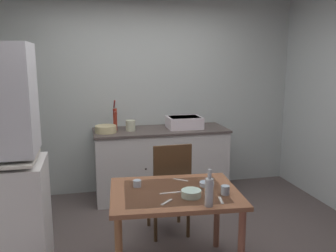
{
  "coord_description": "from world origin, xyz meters",
  "views": [
    {
      "loc": [
        -0.7,
        -2.93,
        1.8
      ],
      "look_at": [
        0.04,
        0.22,
        1.18
      ],
      "focal_mm": 37.65,
      "sensor_mm": 36.0,
      "label": 1
    }
  ],
  "objects_px": {
    "chair_far_side": "(170,188)",
    "dining_table": "(175,202)",
    "serving_bowl_wide": "(191,193)",
    "mixing_bowl_counter": "(106,129)",
    "glass_bottle": "(209,191)",
    "teacup_mint": "(137,183)",
    "hand_pump": "(115,117)",
    "sink_basin": "(184,122)"
  },
  "relations": [
    {
      "from": "teacup_mint",
      "to": "sink_basin",
      "type": "bearing_deg",
      "value": 61.08
    },
    {
      "from": "dining_table",
      "to": "glass_bottle",
      "type": "relative_size",
      "value": 3.97
    },
    {
      "from": "hand_pump",
      "to": "chair_far_side",
      "type": "relative_size",
      "value": 0.4
    },
    {
      "from": "hand_pump",
      "to": "glass_bottle",
      "type": "xyz_separation_m",
      "value": [
        0.5,
        -2.09,
        -0.23
      ]
    },
    {
      "from": "sink_basin",
      "to": "chair_far_side",
      "type": "bearing_deg",
      "value": -112.8
    },
    {
      "from": "dining_table",
      "to": "serving_bowl_wide",
      "type": "distance_m",
      "value": 0.22
    },
    {
      "from": "teacup_mint",
      "to": "serving_bowl_wide",
      "type": "bearing_deg",
      "value": -39.57
    },
    {
      "from": "chair_far_side",
      "to": "teacup_mint",
      "type": "distance_m",
      "value": 0.65
    },
    {
      "from": "glass_bottle",
      "to": "dining_table",
      "type": "bearing_deg",
      "value": 116.3
    },
    {
      "from": "dining_table",
      "to": "chair_far_side",
      "type": "xyz_separation_m",
      "value": [
        0.11,
        0.62,
        -0.12
      ]
    },
    {
      "from": "sink_basin",
      "to": "hand_pump",
      "type": "xyz_separation_m",
      "value": [
        -0.89,
        0.05,
        0.09
      ]
    },
    {
      "from": "mixing_bowl_counter",
      "to": "dining_table",
      "type": "relative_size",
      "value": 0.24
    },
    {
      "from": "chair_far_side",
      "to": "glass_bottle",
      "type": "height_order",
      "value": "glass_bottle"
    },
    {
      "from": "hand_pump",
      "to": "glass_bottle",
      "type": "bearing_deg",
      "value": -76.43
    },
    {
      "from": "hand_pump",
      "to": "mixing_bowl_counter",
      "type": "xyz_separation_m",
      "value": [
        -0.13,
        -0.1,
        -0.13
      ]
    },
    {
      "from": "teacup_mint",
      "to": "glass_bottle",
      "type": "distance_m",
      "value": 0.7
    },
    {
      "from": "chair_far_side",
      "to": "serving_bowl_wide",
      "type": "height_order",
      "value": "chair_far_side"
    },
    {
      "from": "hand_pump",
      "to": "dining_table",
      "type": "bearing_deg",
      "value": -79.2
    },
    {
      "from": "sink_basin",
      "to": "dining_table",
      "type": "distance_m",
      "value": 1.82
    },
    {
      "from": "serving_bowl_wide",
      "to": "teacup_mint",
      "type": "bearing_deg",
      "value": 140.43
    },
    {
      "from": "hand_pump",
      "to": "dining_table",
      "type": "xyz_separation_m",
      "value": [
        0.33,
        -1.74,
        -0.44
      ]
    },
    {
      "from": "sink_basin",
      "to": "teacup_mint",
      "type": "xyz_separation_m",
      "value": [
        -0.85,
        -1.53,
        -0.22
      ]
    },
    {
      "from": "chair_far_side",
      "to": "dining_table",
      "type": "bearing_deg",
      "value": -99.73
    },
    {
      "from": "mixing_bowl_counter",
      "to": "glass_bottle",
      "type": "relative_size",
      "value": 0.93
    },
    {
      "from": "hand_pump",
      "to": "mixing_bowl_counter",
      "type": "height_order",
      "value": "hand_pump"
    },
    {
      "from": "sink_basin",
      "to": "glass_bottle",
      "type": "xyz_separation_m",
      "value": [
        -0.39,
        -2.05,
        -0.14
      ]
    },
    {
      "from": "hand_pump",
      "to": "chair_far_side",
      "type": "xyz_separation_m",
      "value": [
        0.44,
        -1.12,
        -0.56
      ]
    },
    {
      "from": "dining_table",
      "to": "chair_far_side",
      "type": "bearing_deg",
      "value": 80.27
    },
    {
      "from": "mixing_bowl_counter",
      "to": "dining_table",
      "type": "height_order",
      "value": "mixing_bowl_counter"
    },
    {
      "from": "glass_bottle",
      "to": "teacup_mint",
      "type": "bearing_deg",
      "value": 131.63
    },
    {
      "from": "hand_pump",
      "to": "serving_bowl_wide",
      "type": "relative_size",
      "value": 2.47
    },
    {
      "from": "sink_basin",
      "to": "mixing_bowl_counter",
      "type": "distance_m",
      "value": 1.02
    },
    {
      "from": "dining_table",
      "to": "chair_far_side",
      "type": "relative_size",
      "value": 1.14
    },
    {
      "from": "mixing_bowl_counter",
      "to": "glass_bottle",
      "type": "xyz_separation_m",
      "value": [
        0.63,
        -2.0,
        -0.1
      ]
    },
    {
      "from": "serving_bowl_wide",
      "to": "chair_far_side",
      "type": "bearing_deg",
      "value": 89.25
    },
    {
      "from": "mixing_bowl_counter",
      "to": "serving_bowl_wide",
      "type": "xyz_separation_m",
      "value": [
        0.56,
        -1.8,
        -0.19
      ]
    },
    {
      "from": "chair_far_side",
      "to": "teacup_mint",
      "type": "relative_size",
      "value": 14.25
    },
    {
      "from": "dining_table",
      "to": "serving_bowl_wide",
      "type": "relative_size",
      "value": 7.07
    },
    {
      "from": "hand_pump",
      "to": "chair_far_side",
      "type": "distance_m",
      "value": 1.33
    },
    {
      "from": "sink_basin",
      "to": "chair_far_side",
      "type": "height_order",
      "value": "sink_basin"
    },
    {
      "from": "chair_far_side",
      "to": "glass_bottle",
      "type": "distance_m",
      "value": 1.03
    },
    {
      "from": "sink_basin",
      "to": "glass_bottle",
      "type": "distance_m",
      "value": 2.09
    }
  ]
}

